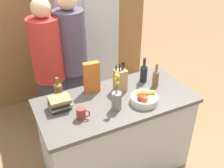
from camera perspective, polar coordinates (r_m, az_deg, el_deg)
ground_plane at (r=3.09m, az=0.78°, el=-17.11°), size 14.00×14.00×0.00m
kitchen_island at (r=2.76m, az=0.85°, el=-10.96°), size 1.49×0.73×0.90m
back_wall_wood at (r=3.82m, az=-11.58°, el=15.61°), size 2.69×0.12×2.60m
refrigerator at (r=3.65m, az=-6.47°, el=9.65°), size 0.80×0.62×1.92m
fruit_bowl at (r=2.43m, az=6.94°, el=-3.18°), size 0.26×0.26×0.11m
knife_block at (r=2.55m, az=1.82°, el=0.85°), size 0.11×0.10×0.31m
flower_vase at (r=2.30m, az=1.01°, el=-3.20°), size 0.09×0.09×0.35m
cereal_box at (r=2.52m, az=-4.45°, el=1.46°), size 0.16×0.07×0.31m
coffee_mug at (r=2.24m, az=-6.68°, el=-6.34°), size 0.11×0.09×0.10m
book_stack at (r=2.38m, az=-11.37°, el=-4.07°), size 0.20×0.16×0.12m
bottle_oil at (r=2.73m, az=6.93°, el=2.53°), size 0.07×0.07×0.26m
bottle_vinegar at (r=2.66m, az=9.49°, el=1.36°), size 0.06×0.06×0.26m
bottle_wine at (r=2.52m, az=-11.63°, el=-1.15°), size 0.08×0.08×0.21m
person_at_sink at (r=2.96m, az=-13.54°, el=3.61°), size 0.34×0.34×1.72m
person_in_blue at (r=3.03m, az=-8.70°, el=5.38°), size 0.33×0.33×1.76m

